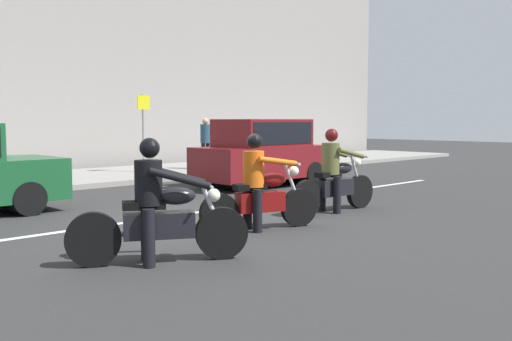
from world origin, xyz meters
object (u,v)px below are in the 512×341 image
object	(u,v)px
motorcycle_with_rider_orange_stripe	(259,191)
parked_hatchback_maroon	(263,152)
motorcycle_with_rider_olive	(334,178)
pedestrian_bystander	(205,139)
street_sign_post	(144,125)
motorcycle_with_rider_black_leather	(158,212)

from	to	relation	value
motorcycle_with_rider_orange_stripe	parked_hatchback_maroon	distance (m)	6.14
motorcycle_with_rider_olive	pedestrian_bystander	size ratio (longest dim) A/B	1.26
street_sign_post	pedestrian_bystander	distance (m)	2.21
pedestrian_bystander	parked_hatchback_maroon	bearing A→B (deg)	-107.70
motorcycle_with_rider_orange_stripe	motorcycle_with_rider_black_leather	bearing A→B (deg)	-164.68
motorcycle_with_rider_black_leather	parked_hatchback_maroon	distance (m)	8.41
street_sign_post	motorcycle_with_rider_black_leather	bearing A→B (deg)	-122.14
motorcycle_with_rider_olive	parked_hatchback_maroon	world-z (taller)	parked_hatchback_maroon
motorcycle_with_rider_olive	motorcycle_with_rider_black_leather	xyz separation A→B (m)	(-4.73, -0.96, -0.02)
motorcycle_with_rider_olive	parked_hatchback_maroon	size ratio (longest dim) A/B	0.57
parked_hatchback_maroon	street_sign_post	world-z (taller)	street_sign_post
motorcycle_with_rider_black_leather	parked_hatchback_maroon	size ratio (longest dim) A/B	0.53
parked_hatchback_maroon	pedestrian_bystander	bearing A→B (deg)	72.30
motorcycle_with_rider_olive	motorcycle_with_rider_orange_stripe	size ratio (longest dim) A/B	1.09
motorcycle_with_rider_black_leather	parked_hatchback_maroon	xyz separation A→B (m)	(6.77, 4.98, 0.29)
motorcycle_with_rider_olive	street_sign_post	xyz separation A→B (m)	(1.21, 8.51, 0.97)
motorcycle_with_rider_black_leather	parked_hatchback_maroon	world-z (taller)	parked_hatchback_maroon
street_sign_post	pedestrian_bystander	world-z (taller)	street_sign_post
parked_hatchback_maroon	motorcycle_with_rider_olive	bearing A→B (deg)	-116.85
motorcycle_with_rider_orange_stripe	parked_hatchback_maroon	world-z (taller)	parked_hatchback_maroon
parked_hatchback_maroon	motorcycle_with_rider_orange_stripe	bearing A→B (deg)	-135.28
parked_hatchback_maroon	street_sign_post	xyz separation A→B (m)	(-0.82, 4.49, 0.69)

